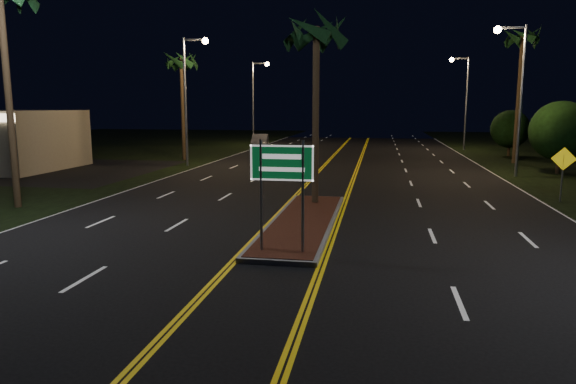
% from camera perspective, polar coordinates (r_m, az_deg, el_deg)
% --- Properties ---
extents(ground, '(120.00, 120.00, 0.00)m').
position_cam_1_polar(ground, '(12.28, -3.14, -10.81)').
color(ground, black).
rests_on(ground, ground).
extents(median_island, '(2.25, 10.25, 0.17)m').
position_cam_1_polar(median_island, '(18.87, 1.70, -3.30)').
color(median_island, gray).
rests_on(median_island, ground).
extents(highway_sign, '(1.80, 0.08, 3.20)m').
position_cam_1_polar(highway_sign, '(14.38, -0.69, 2.07)').
color(highway_sign, gray).
rests_on(highway_sign, ground).
extents(streetlight_left_mid, '(1.91, 0.44, 9.00)m').
position_cam_1_polar(streetlight_left_mid, '(37.66, -10.82, 11.44)').
color(streetlight_left_mid, gray).
rests_on(streetlight_left_mid, ground).
extents(streetlight_left_far, '(1.91, 0.44, 9.00)m').
position_cam_1_polar(streetlight_left_far, '(56.80, -3.54, 10.87)').
color(streetlight_left_far, gray).
rests_on(streetlight_left_far, ground).
extents(streetlight_right_mid, '(1.91, 0.44, 9.00)m').
position_cam_1_polar(streetlight_right_mid, '(34.18, 23.96, 11.03)').
color(streetlight_right_mid, gray).
rests_on(streetlight_right_mid, ground).
extents(streetlight_right_far, '(1.91, 0.44, 9.00)m').
position_cam_1_polar(streetlight_right_far, '(53.82, 18.86, 10.47)').
color(streetlight_right_far, gray).
rests_on(streetlight_right_far, ground).
extents(palm_median, '(2.40, 2.40, 8.30)m').
position_cam_1_polar(palm_median, '(22.08, 3.18, 17.32)').
color(palm_median, '#382819').
rests_on(palm_median, ground).
extents(palm_left_far, '(2.40, 2.40, 8.80)m').
position_cam_1_polar(palm_left_far, '(42.29, -11.79, 14.02)').
color(palm_left_far, '#382819').
rests_on(palm_left_far, ground).
extents(palm_right_far, '(2.40, 2.40, 10.30)m').
position_cam_1_polar(palm_right_far, '(42.72, 24.61, 15.22)').
color(palm_right_far, '#382819').
rests_on(palm_right_far, ground).
extents(shrub_mid, '(3.78, 3.78, 4.62)m').
position_cam_1_polar(shrub_mid, '(37.03, 28.03, 6.01)').
color(shrub_mid, '#382819').
rests_on(shrub_mid, ground).
extents(shrub_far, '(3.24, 3.24, 3.96)m').
position_cam_1_polar(shrub_far, '(48.55, 23.45, 6.44)').
color(shrub_far, '#382819').
rests_on(shrub_far, ground).
extents(car_near, '(2.11, 4.88, 1.62)m').
position_cam_1_polar(car_near, '(38.76, -0.10, 4.38)').
color(car_near, silver).
rests_on(car_near, ground).
extents(car_far, '(3.02, 5.43, 1.71)m').
position_cam_1_polar(car_far, '(52.73, -3.14, 5.77)').
color(car_far, '#ABABB5').
rests_on(car_far, ground).
extents(warning_sign, '(0.99, 0.35, 2.47)m').
position_cam_1_polar(warning_sign, '(26.01, 28.25, 2.51)').
color(warning_sign, gray).
rests_on(warning_sign, ground).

